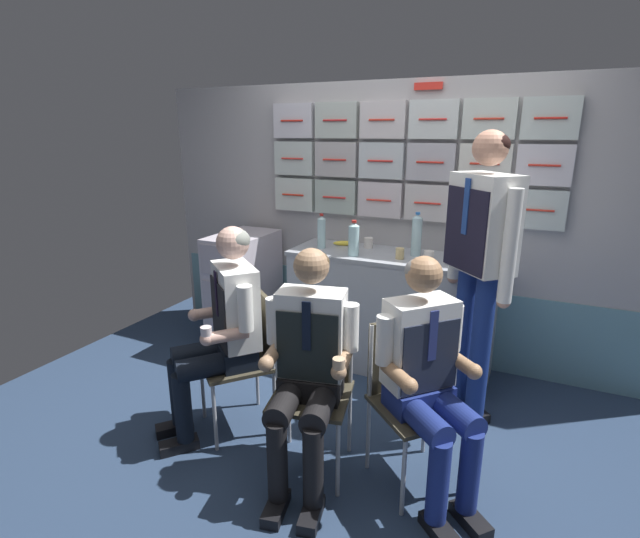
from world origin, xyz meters
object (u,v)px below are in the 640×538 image
Objects in this scene: folding_chair_left at (251,347)px; crew_member_right at (308,361)px; water_bottle_short at (321,232)px; paper_cup_tan at (400,253)px; crew_member_by_counter at (428,373)px; service_trolley at (244,286)px; snack_banana at (344,243)px; crew_member_standing at (480,252)px; folding_chair_by_counter at (408,384)px; folding_chair_right at (315,373)px; crew_member_left at (223,324)px.

crew_member_right is (0.53, -0.29, 0.16)m from folding_chair_left.
water_bottle_short is 3.45× the size of paper_cup_tan.
folding_chair_left is 10.81× the size of paper_cup_tan.
crew_member_by_counter reaches higher than paper_cup_tan.
snack_banana is at bearing 15.63° from service_trolley.
crew_member_standing is (0.10, 0.79, 0.42)m from crew_member_by_counter.
snack_banana is (-0.43, 1.51, 0.24)m from crew_member_right.
service_trolley is 2.03m from crew_member_standing.
service_trolley is 3.56× the size of water_bottle_short.
folding_chair_by_counter is at bearing -107.80° from crew_member_standing.
paper_cup_tan is (0.12, 1.15, 0.42)m from folding_chair_right.
folding_chair_right is at bearing -0.55° from crew_member_left.
folding_chair_by_counter is 3.13× the size of water_bottle_short.
folding_chair_left is (0.72, -0.99, 0.01)m from service_trolley.
crew_member_by_counter is 4.54× the size of water_bottle_short.
service_trolley is at bearing 134.39° from crew_member_right.
service_trolley is at bearing -178.85° from paper_cup_tan.
water_bottle_short reaches higher than snack_banana.
crew_member_by_counter is 1.70m from water_bottle_short.
service_trolley is at bearing 149.23° from folding_chair_by_counter.
crew_member_standing is (0.67, 0.95, 0.41)m from crew_member_right.
paper_cup_tan is (0.62, 1.02, 0.42)m from folding_chair_left.
snack_banana is at bearing 126.40° from crew_member_by_counter.
folding_chair_by_counter is at bearing 5.26° from crew_member_left.
crew_member_right is at bearing -14.48° from crew_member_left.
crew_member_right is (1.25, -1.28, 0.17)m from service_trolley.
folding_chair_right is at bearing -66.45° from water_bottle_short.
folding_chair_right is at bearing 179.46° from crew_member_by_counter.
folding_chair_by_counter is (1.70, -1.01, 0.01)m from service_trolley.
paper_cup_tan is at bearing 58.55° from folding_chair_left.
paper_cup_tan is (0.73, 1.14, 0.24)m from crew_member_left.
crew_member_right is at bearing -149.52° from folding_chair_by_counter.
folding_chair_by_counter is 0.47× the size of crew_member_standing.
water_bottle_short is at bearing 112.33° from crew_member_right.
crew_member_by_counter reaches higher than water_bottle_short.
snack_banana is at bearing 81.15° from crew_member_left.
crew_member_by_counter is 0.90m from crew_member_standing.
paper_cup_tan is (-0.48, 1.15, 0.27)m from crew_member_by_counter.
service_trolley is 0.76× the size of crew_member_left.
crew_member_left reaches higher than folding_chair_by_counter.
water_bottle_short is (-0.56, 1.37, 0.35)m from crew_member_right.
crew_member_left is 1.21m from crew_member_by_counter.
folding_chair_left is 4.92× the size of snack_banana.
snack_banana is (0.82, 0.23, 0.41)m from service_trolley.
crew_member_standing reaches higher than paper_cup_tan.
crew_member_by_counter is at bearing -6.90° from folding_chair_left.
water_bottle_short reaches higher than folding_chair_right.
crew_member_standing reaches higher than service_trolley.
crew_member_right is (0.64, -0.16, -0.02)m from crew_member_left.
water_bottle_short is at bearing 86.34° from crew_member_left.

